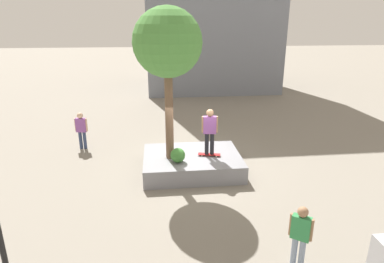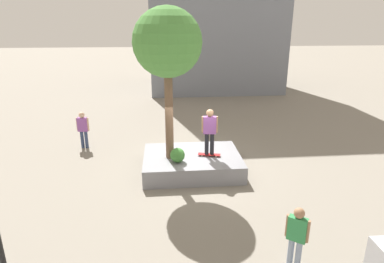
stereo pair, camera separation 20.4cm
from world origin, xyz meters
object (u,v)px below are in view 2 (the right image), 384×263
at_px(skateboard, 209,155).
at_px(bystander_watching, 297,234).
at_px(skateboarder, 210,129).
at_px(planter_ledge, 192,163).
at_px(plaza_tree, 167,44).
at_px(passerby_with_bag, 83,127).

distance_m(skateboard, bystander_watching, 5.18).
xyz_separation_m(skateboard, skateboarder, (-0.00, 0.00, 0.98)).
bearing_deg(planter_ledge, skateboarder, 165.20).
bearing_deg(bystander_watching, skateboard, -76.51).
bearing_deg(bystander_watching, plaza_tree, -62.55).
xyz_separation_m(skateboarder, passerby_with_bag, (5.05, -2.87, -0.73)).
height_order(plaza_tree, skateboard, plaza_tree).
height_order(skateboard, passerby_with_bag, passerby_with_bag).
bearing_deg(passerby_with_bag, skateboard, 150.38).
bearing_deg(passerby_with_bag, bystander_watching, 128.38).
distance_m(plaza_tree, skateboarder, 3.22).
bearing_deg(plaza_tree, bystander_watching, 117.45).
height_order(skateboarder, passerby_with_bag, skateboarder).
bearing_deg(skateboard, passerby_with_bag, -29.62).
bearing_deg(planter_ledge, bystander_watching, 109.27).
bearing_deg(passerby_with_bag, planter_ledge, 148.61).
distance_m(planter_ledge, skateboard, 0.73).
distance_m(planter_ledge, passerby_with_bag, 5.24).
bearing_deg(plaza_tree, passerby_with_bag, -38.19).
bearing_deg(plaza_tree, skateboarder, 179.68).
height_order(planter_ledge, plaza_tree, plaza_tree).
relative_size(planter_ledge, skateboard, 4.23).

